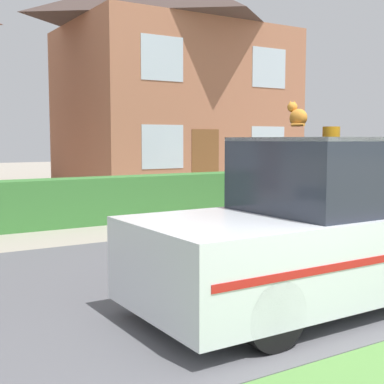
{
  "coord_description": "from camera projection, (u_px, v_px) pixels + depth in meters",
  "views": [
    {
      "loc": [
        -3.44,
        -2.32,
        1.79
      ],
      "look_at": [
        0.5,
        4.04,
        1.05
      ],
      "focal_mm": 50.0,
      "sensor_mm": 36.0,
      "label": 1
    }
  ],
  "objects": [
    {
      "name": "cat",
      "position": [
        297.0,
        116.0,
        5.77
      ],
      "size": [
        0.18,
        0.32,
        0.28
      ],
      "rotation": [
        0.0,
        0.0,
        1.6
      ],
      "color": "orange",
      "rests_on": "police_car"
    },
    {
      "name": "road_strip",
      "position": [
        182.0,
        278.0,
        6.88
      ],
      "size": [
        28.0,
        5.59,
        0.01
      ],
      "primitive_type": "cube",
      "color": "#5B5B60",
      "rests_on": "ground"
    },
    {
      "name": "house_right",
      "position": [
        174.0,
        80.0,
        19.05
      ],
      "size": [
        7.7,
        5.91,
        7.63
      ],
      "color": "#A86B4C",
      "rests_on": "ground"
    },
    {
      "name": "garden_hedge",
      "position": [
        94.0,
        201.0,
        11.32
      ],
      "size": [
        11.17,
        0.7,
        0.98
      ],
      "primitive_type": "cube",
      "color": "#3D7F38",
      "rests_on": "ground"
    },
    {
      "name": "police_car",
      "position": [
        321.0,
        230.0,
        5.79
      ],
      "size": [
        4.17,
        1.74,
        1.91
      ],
      "rotation": [
        0.0,
        0.0,
        3.15
      ],
      "color": "black",
      "rests_on": "road_strip"
    }
  ]
}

